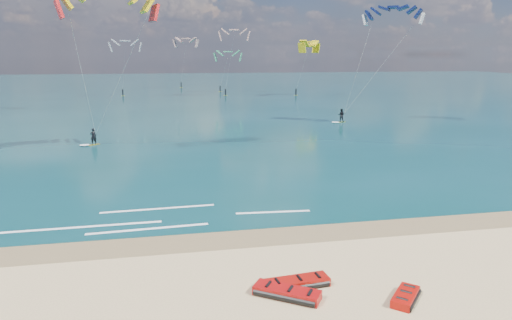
{
  "coord_description": "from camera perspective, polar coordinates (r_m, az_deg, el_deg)",
  "views": [
    {
      "loc": [
        -0.41,
        -17.56,
        8.75
      ],
      "look_at": [
        4.46,
        8.0,
        2.71
      ],
      "focal_mm": 32.0,
      "sensor_mm": 36.0,
      "label": 1
    }
  ],
  "objects": [
    {
      "name": "ground",
      "position": [
        58.23,
        -10.3,
        4.21
      ],
      "size": [
        320.0,
        320.0,
        0.0
      ],
      "primitive_type": "plane",
      "color": "tan",
      "rests_on": "ground"
    },
    {
      "name": "wet_sand_strip",
      "position": [
        22.35,
        -9.02,
        -10.15
      ],
      "size": [
        320.0,
        2.4,
        0.01
      ],
      "primitive_type": "cube",
      "color": "brown",
      "rests_on": "ground"
    },
    {
      "name": "sea",
      "position": [
        121.88,
        -10.7,
        8.73
      ],
      "size": [
        320.0,
        200.0,
        0.04
      ],
      "primitive_type": "cube",
      "color": "#0A3739",
      "rests_on": "ground"
    },
    {
      "name": "packed_kite_left",
      "position": [
        18.34,
        5.05,
        -15.49
      ],
      "size": [
        2.85,
        1.34,
        0.39
      ],
      "primitive_type": null,
      "rotation": [
        0.0,
        0.0,
        0.1
      ],
      "color": "#A30F08",
      "rests_on": "ground"
    },
    {
      "name": "packed_kite_mid",
      "position": [
        17.64,
        3.88,
        -16.71
      ],
      "size": [
        2.85,
        2.4,
        0.4
      ],
      "primitive_type": null,
      "rotation": [
        0.0,
        0.0,
        -0.58
      ],
      "color": "#A70C0B",
      "rests_on": "ground"
    },
    {
      "name": "packed_kite_right",
      "position": [
        18.2,
        18.14,
        -16.37
      ],
      "size": [
        1.95,
        2.01,
        0.36
      ],
      "primitive_type": null,
      "rotation": [
        0.0,
        0.0,
        0.83
      ],
      "color": "#B50E07",
      "rests_on": "ground"
    },
    {
      "name": "kitesurfer_main",
      "position": [
        43.92,
        -18.91,
        11.34
      ],
      "size": [
        10.06,
        7.98,
        15.5
      ],
      "rotation": [
        0.0,
        0.0,
        0.78
      ],
      "color": "gold",
      "rests_on": "sea"
    },
    {
      "name": "kitesurfer_far",
      "position": [
        59.85,
        13.85,
        12.18
      ],
      "size": [
        10.73,
        6.82,
        15.67
      ],
      "rotation": [
        0.0,
        0.0,
        0.4
      ],
      "color": "#A8D11F",
      "rests_on": "sea"
    },
    {
      "name": "shoreline_foam",
      "position": [
        25.44,
        -13.32,
        -7.31
      ],
      "size": [
        17.14,
        3.62,
        0.01
      ],
      "color": "white",
      "rests_on": "ground"
    },
    {
      "name": "distant_kites",
      "position": [
        101.61,
        -12.84,
        11.16
      ],
      "size": [
        74.86,
        45.98,
        13.77
      ],
      "color": "teal",
      "rests_on": "ground"
    }
  ]
}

